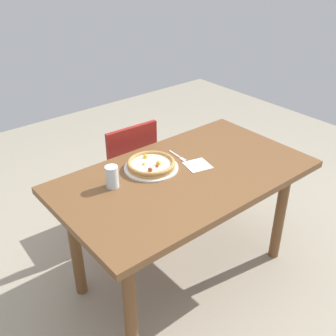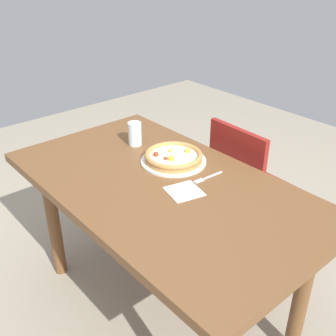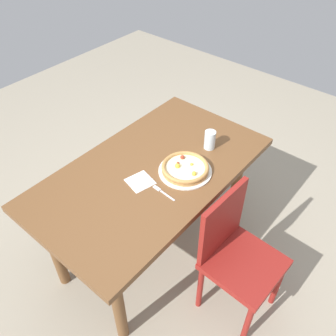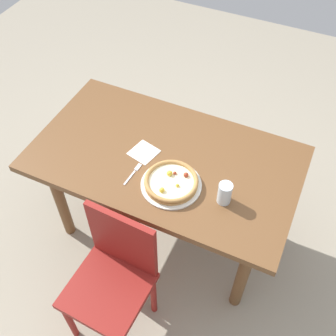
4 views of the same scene
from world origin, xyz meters
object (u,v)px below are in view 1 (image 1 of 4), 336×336
Objects in this scene: dining_table at (185,189)px; napkin at (198,165)px; drinking_glass at (112,177)px; plate at (151,168)px; pizza at (151,164)px; chair_near at (125,172)px; fork at (179,157)px.

napkin reaches higher than dining_table.
drinking_glass is 0.89× the size of napkin.
pizza is at bearing 76.36° from plate.
napkin is at bearing 148.09° from plate.
pizza reaches higher than napkin.
pizza is 0.29m from drinking_glass.
chair_near reaches higher than pizza.
napkin is at bearing 148.14° from pizza.
plate is 0.22m from fork.
fork is 1.18× the size of napkin.
chair_near is at bearing -128.91° from drinking_glass.
chair_near is 7.09× the size of drinking_glass.
napkin is (-0.02, 0.15, -0.00)m from fork.
dining_table is 1.69× the size of chair_near.
dining_table is 10.69× the size of napkin.
drinking_glass is at bearing -82.68° from fork.
plate is at bearing -101.05° from chair_near.
fork is 0.51m from drinking_glass.
plate is at bearing -31.91° from napkin.
plate reaches higher than fork.
dining_table is 0.23m from fork.
plate reaches higher than napkin.
pizza is at bearing -55.78° from dining_table.
dining_table is 0.23m from plate.
fork is at bearing -74.59° from chair_near.
plate reaches higher than dining_table.
chair_near is 0.56m from plate.
chair_near reaches higher than dining_table.
dining_table is 11.95× the size of drinking_glass.
chair_near is (0.00, -0.64, -0.18)m from dining_table.
dining_table is at bearing 10.94° from napkin.
drinking_glass is (0.40, -0.15, 0.17)m from dining_table.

